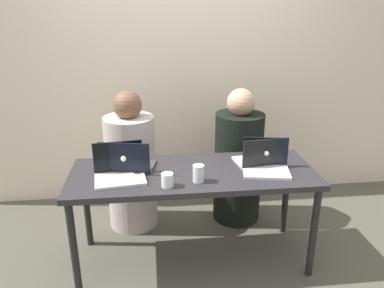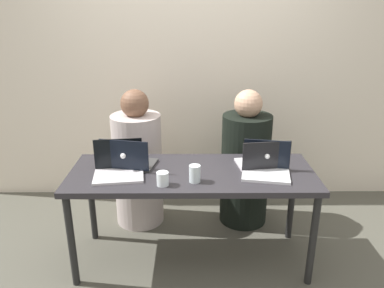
% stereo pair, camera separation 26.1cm
% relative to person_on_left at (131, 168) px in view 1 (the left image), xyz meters
% --- Properties ---
extents(ground_plane, '(12.00, 12.00, 0.00)m').
position_rel_person_on_left_xyz_m(ground_plane, '(0.46, -0.56, -0.53)').
color(ground_plane, '#4E4C42').
extents(back_wall, '(4.50, 0.10, 2.56)m').
position_rel_person_on_left_xyz_m(back_wall, '(0.46, 0.57, 0.75)').
color(back_wall, beige).
rests_on(back_wall, ground).
extents(desk, '(1.71, 0.65, 0.73)m').
position_rel_person_on_left_xyz_m(desk, '(0.46, -0.56, 0.13)').
color(desk, '#29272B').
rests_on(desk, ground).
extents(person_on_left, '(0.50, 0.50, 1.19)m').
position_rel_person_on_left_xyz_m(person_on_left, '(0.00, 0.00, 0.00)').
color(person_on_left, '#BCACA9').
rests_on(person_on_left, ground).
extents(person_on_right, '(0.45, 0.45, 1.19)m').
position_rel_person_on_left_xyz_m(person_on_right, '(0.92, 0.00, -0.00)').
color(person_on_right, black).
rests_on(person_on_right, ground).
extents(laptop_back_left, '(0.39, 0.31, 0.23)m').
position_rel_person_on_left_xyz_m(laptop_back_left, '(0.01, -0.49, 0.25)').
color(laptop_back_left, '#393938').
rests_on(laptop_back_left, desk).
extents(laptop_front_left, '(0.36, 0.29, 0.23)m').
position_rel_person_on_left_xyz_m(laptop_front_left, '(-0.04, -0.61, 0.25)').
color(laptop_front_left, silver).
rests_on(laptop_front_left, desk).
extents(laptop_back_right, '(0.37, 0.27, 0.22)m').
position_rel_person_on_left_xyz_m(laptop_back_right, '(0.97, -0.49, 0.25)').
color(laptop_back_right, silver).
rests_on(laptop_back_right, desk).
extents(laptop_front_right, '(0.35, 0.28, 0.22)m').
position_rel_person_on_left_xyz_m(laptop_front_right, '(0.97, -0.61, 0.25)').
color(laptop_front_right, silver).
rests_on(laptop_front_right, desk).
extents(water_glass_center, '(0.08, 0.08, 0.11)m').
position_rel_person_on_left_xyz_m(water_glass_center, '(0.48, -0.72, 0.25)').
color(water_glass_center, silver).
rests_on(water_glass_center, desk).
extents(water_glass_left, '(0.08, 0.08, 0.09)m').
position_rel_person_on_left_xyz_m(water_glass_left, '(0.27, -0.78, 0.24)').
color(water_glass_left, white).
rests_on(water_glass_left, desk).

